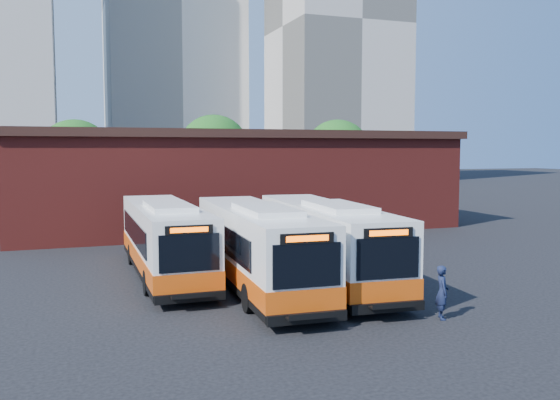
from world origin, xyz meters
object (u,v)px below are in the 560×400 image
object	(u,v)px
bus_midwest	(256,250)
bus_mideast	(325,245)
bus_west	(165,242)
transit_worker	(442,292)

from	to	relation	value
bus_midwest	bus_mideast	distance (m)	2.94
bus_west	bus_midwest	size ratio (longest dim) A/B	0.97
bus_mideast	transit_worker	xyz separation A→B (m)	(1.25, -6.05, -0.63)
bus_midwest	transit_worker	world-z (taller)	bus_midwest
bus_midwest	bus_mideast	xyz separation A→B (m)	(2.93, 0.20, -0.00)
bus_midwest	transit_worker	distance (m)	7.21
bus_midwest	bus_mideast	world-z (taller)	bus_midwest
bus_west	transit_worker	world-z (taller)	bus_west
bus_west	bus_mideast	size ratio (longest dim) A/B	0.96
bus_mideast	transit_worker	bearing A→B (deg)	-73.85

